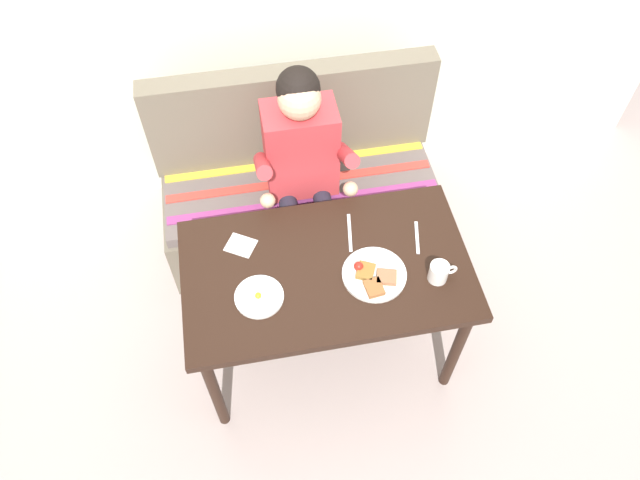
# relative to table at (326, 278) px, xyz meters

# --- Properties ---
(ground_plane) EXTENTS (8.00, 8.00, 0.00)m
(ground_plane) POSITION_rel_table_xyz_m (0.00, 0.00, -0.65)
(ground_plane) COLOR #AC9A96
(table) EXTENTS (1.20, 0.70, 0.73)m
(table) POSITION_rel_table_xyz_m (0.00, 0.00, 0.00)
(table) COLOR black
(table) RESTS_ON ground
(couch) EXTENTS (1.44, 0.56, 1.00)m
(couch) POSITION_rel_table_xyz_m (0.00, 0.76, -0.32)
(couch) COLOR #685F4F
(couch) RESTS_ON ground
(person) EXTENTS (0.45, 0.61, 1.21)m
(person) POSITION_rel_table_xyz_m (-0.00, 0.59, 0.09)
(person) COLOR #C3363C
(person) RESTS_ON ground
(plate_breakfast) EXTENTS (0.27, 0.27, 0.05)m
(plate_breakfast) POSITION_rel_table_xyz_m (0.18, -0.08, 0.10)
(plate_breakfast) COLOR white
(plate_breakfast) RESTS_ON table
(plate_eggs) EXTENTS (0.20, 0.20, 0.04)m
(plate_eggs) POSITION_rel_table_xyz_m (-0.29, -0.09, 0.09)
(plate_eggs) COLOR white
(plate_eggs) RESTS_ON table
(coffee_mug) EXTENTS (0.12, 0.08, 0.09)m
(coffee_mug) POSITION_rel_table_xyz_m (0.44, -0.13, 0.13)
(coffee_mug) COLOR white
(coffee_mug) RESTS_ON table
(napkin) EXTENTS (0.15, 0.15, 0.01)m
(napkin) POSITION_rel_table_xyz_m (-0.34, 0.17, 0.09)
(napkin) COLOR silver
(napkin) RESTS_ON table
(fork) EXTENTS (0.05, 0.17, 0.00)m
(fork) POSITION_rel_table_xyz_m (0.41, 0.08, 0.08)
(fork) COLOR silver
(fork) RESTS_ON table
(knife) EXTENTS (0.05, 0.20, 0.00)m
(knife) POSITION_rel_table_xyz_m (0.13, 0.16, 0.08)
(knife) COLOR silver
(knife) RESTS_ON table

